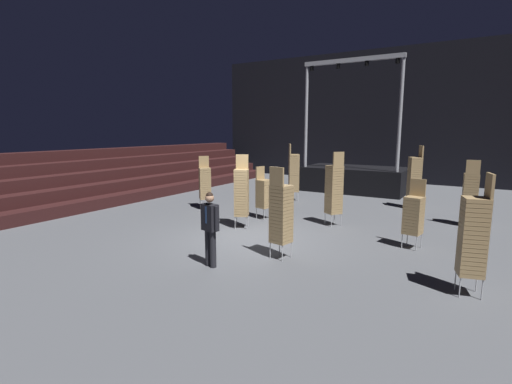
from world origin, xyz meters
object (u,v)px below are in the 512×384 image
(chair_stack_front_left, at_px, (414,214))
(chair_stack_rear_right, at_px, (281,213))
(chair_stack_rear_left, at_px, (470,193))
(chair_stack_rear_centre, at_px, (242,192))
(chair_stack_mid_right, at_px, (473,235))
(chair_stack_aisle_right, at_px, (334,189))
(chair_stack_front_right, at_px, (205,183))
(chair_stack_mid_left, at_px, (415,177))
(chair_stack_mid_centre, at_px, (264,193))
(chair_stack_aisle_left, at_px, (294,172))
(stage_riser, at_px, (355,177))
(man_with_tie, at_px, (210,225))

(chair_stack_front_left, height_order, chair_stack_rear_right, chair_stack_rear_right)
(chair_stack_rear_left, relative_size, chair_stack_rear_right, 0.96)
(chair_stack_rear_centre, bearing_deg, chair_stack_mid_right, 137.50)
(chair_stack_aisle_right, bearing_deg, chair_stack_front_right, 126.91)
(chair_stack_mid_right, height_order, chair_stack_rear_centre, same)
(chair_stack_mid_left, distance_m, chair_stack_rear_centre, 7.54)
(chair_stack_mid_centre, xyz_separation_m, chair_stack_aisle_left, (-0.66, 3.80, 0.34))
(stage_riser, xyz_separation_m, chair_stack_aisle_left, (-1.58, -4.05, 0.54))
(chair_stack_mid_right, relative_size, chair_stack_aisle_right, 0.97)
(man_with_tie, height_order, chair_stack_rear_left, chair_stack_rear_left)
(chair_stack_mid_right, height_order, chair_stack_aisle_left, chair_stack_aisle_left)
(chair_stack_mid_right, bearing_deg, chair_stack_aisle_left, 29.69)
(chair_stack_mid_centre, bearing_deg, chair_stack_rear_left, 126.04)
(chair_stack_rear_centre, height_order, chair_stack_aisle_left, chair_stack_aisle_left)
(chair_stack_aisle_right, bearing_deg, chair_stack_mid_right, -97.48)
(chair_stack_rear_right, relative_size, chair_stack_aisle_right, 0.93)
(chair_stack_front_left, bearing_deg, chair_stack_rear_left, -98.07)
(man_with_tie, xyz_separation_m, chair_stack_mid_centre, (-1.39, 4.86, -0.07))
(chair_stack_front_left, distance_m, chair_stack_front_right, 8.16)
(stage_riser, height_order, chair_stack_mid_centre, stage_riser)
(chair_stack_mid_left, height_order, chair_stack_aisle_left, same)
(chair_stack_front_right, height_order, chair_stack_mid_right, chair_stack_mid_right)
(stage_riser, height_order, chair_stack_mid_right, stage_riser)
(chair_stack_front_left, relative_size, chair_stack_rear_centre, 0.79)
(man_with_tie, bearing_deg, chair_stack_front_left, -119.59)
(chair_stack_front_right, distance_m, chair_stack_aisle_left, 4.21)
(chair_stack_mid_left, relative_size, chair_stack_rear_centre, 1.07)
(man_with_tie, bearing_deg, chair_stack_mid_right, -150.94)
(chair_stack_rear_left, bearing_deg, stage_riser, 129.40)
(chair_stack_mid_right, distance_m, chair_stack_aisle_right, 5.67)
(chair_stack_front_right, bearing_deg, chair_stack_rear_right, 98.70)
(chair_stack_aisle_right, bearing_deg, chair_stack_rear_right, -144.21)
(chair_stack_mid_left, height_order, chair_stack_rear_right, chair_stack_mid_left)
(chair_stack_front_left, relative_size, chair_stack_rear_right, 0.82)
(man_with_tie, relative_size, chair_stack_aisle_left, 0.69)
(chair_stack_rear_centre, bearing_deg, man_with_tie, 86.05)
(stage_riser, relative_size, chair_stack_mid_centre, 3.47)
(chair_stack_front_left, xyz_separation_m, chair_stack_front_right, (-8.08, 1.13, 0.13))
(man_with_tie, relative_size, chair_stack_mid_centre, 0.94)
(man_with_tie, height_order, chair_stack_rear_right, chair_stack_rear_right)
(chair_stack_front_right, bearing_deg, chair_stack_mid_right, 111.87)
(man_with_tie, distance_m, chair_stack_rear_centre, 3.63)
(stage_riser, relative_size, chair_stack_rear_centre, 2.73)
(chair_stack_front_right, height_order, chair_stack_rear_left, chair_stack_rear_left)
(chair_stack_mid_left, distance_m, chair_stack_aisle_left, 5.05)
(chair_stack_rear_left, bearing_deg, chair_stack_front_left, -115.27)
(chair_stack_mid_left, bearing_deg, chair_stack_rear_right, 140.17)
(chair_stack_mid_right, bearing_deg, chair_stack_aisle_right, 31.78)
(chair_stack_mid_centre, bearing_deg, chair_stack_mid_right, 76.09)
(man_with_tie, xyz_separation_m, chair_stack_aisle_left, (-2.05, 8.66, 0.27))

